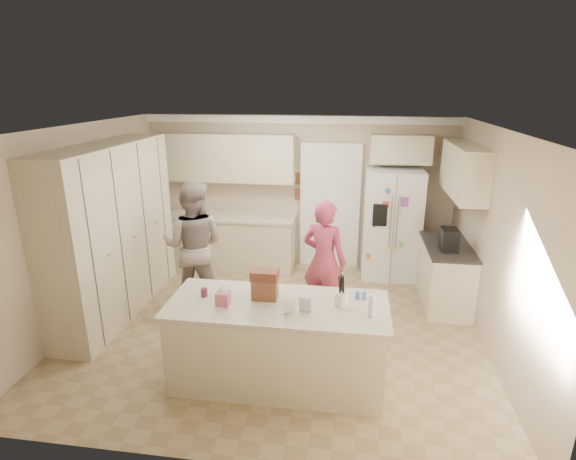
# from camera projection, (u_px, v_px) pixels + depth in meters

# --- Properties ---
(floor) EXTENTS (5.20, 4.60, 0.02)m
(floor) POSITION_uv_depth(u_px,v_px,m) (277.00, 327.00, 5.98)
(floor) COLOR #97815E
(floor) RESTS_ON ground
(ceiling) EXTENTS (5.20, 4.60, 0.02)m
(ceiling) POSITION_uv_depth(u_px,v_px,m) (275.00, 127.00, 5.17)
(ceiling) COLOR white
(ceiling) RESTS_ON wall_back
(wall_back) EXTENTS (5.20, 0.02, 2.60)m
(wall_back) POSITION_uv_depth(u_px,v_px,m) (298.00, 192.00, 7.75)
(wall_back) COLOR #C3B097
(wall_back) RESTS_ON ground
(wall_front) EXTENTS (5.20, 0.02, 2.60)m
(wall_front) POSITION_uv_depth(u_px,v_px,m) (225.00, 330.00, 3.40)
(wall_front) COLOR #C3B097
(wall_front) RESTS_ON ground
(wall_left) EXTENTS (0.02, 4.60, 2.60)m
(wall_left) POSITION_uv_depth(u_px,v_px,m) (82.00, 225.00, 5.93)
(wall_left) COLOR #C3B097
(wall_left) RESTS_ON ground
(wall_right) EXTENTS (0.02, 4.60, 2.60)m
(wall_right) POSITION_uv_depth(u_px,v_px,m) (497.00, 245.00, 5.22)
(wall_right) COLOR #C3B097
(wall_right) RESTS_ON ground
(crown_back) EXTENTS (5.20, 0.08, 0.12)m
(crown_back) POSITION_uv_depth(u_px,v_px,m) (299.00, 119.00, 7.32)
(crown_back) COLOR white
(crown_back) RESTS_ON wall_back
(pantry_bank) EXTENTS (0.60, 2.60, 2.35)m
(pantry_bank) POSITION_uv_depth(u_px,v_px,m) (112.00, 231.00, 6.12)
(pantry_bank) COLOR beige
(pantry_bank) RESTS_ON floor
(back_base_cab) EXTENTS (2.20, 0.60, 0.88)m
(back_base_cab) POSITION_uv_depth(u_px,v_px,m) (231.00, 242.00, 7.88)
(back_base_cab) COLOR beige
(back_base_cab) RESTS_ON floor
(back_countertop) EXTENTS (2.24, 0.63, 0.04)m
(back_countertop) POSITION_uv_depth(u_px,v_px,m) (230.00, 217.00, 7.73)
(back_countertop) COLOR beige
(back_countertop) RESTS_ON back_base_cab
(back_upper_cab) EXTENTS (2.20, 0.35, 0.80)m
(back_upper_cab) POSITION_uv_depth(u_px,v_px,m) (230.00, 158.00, 7.55)
(back_upper_cab) COLOR beige
(back_upper_cab) RESTS_ON wall_back
(doorway_opening) EXTENTS (0.90, 0.06, 2.10)m
(doorway_opening) POSITION_uv_depth(u_px,v_px,m) (330.00, 208.00, 7.73)
(doorway_opening) COLOR black
(doorway_opening) RESTS_ON floor
(doorway_casing) EXTENTS (1.02, 0.03, 2.22)m
(doorway_casing) POSITION_uv_depth(u_px,v_px,m) (330.00, 208.00, 7.69)
(doorway_casing) COLOR white
(doorway_casing) RESTS_ON floor
(wall_frame_upper) EXTENTS (0.15, 0.02, 0.20)m
(wall_frame_upper) POSITION_uv_depth(u_px,v_px,m) (299.00, 179.00, 7.63)
(wall_frame_upper) COLOR brown
(wall_frame_upper) RESTS_ON wall_back
(wall_frame_lower) EXTENTS (0.15, 0.02, 0.20)m
(wall_frame_lower) POSITION_uv_depth(u_px,v_px,m) (299.00, 194.00, 7.72)
(wall_frame_lower) COLOR brown
(wall_frame_lower) RESTS_ON wall_back
(refrigerator) EXTENTS (0.91, 0.71, 1.80)m
(refrigerator) POSITION_uv_depth(u_px,v_px,m) (391.00, 224.00, 7.33)
(refrigerator) COLOR white
(refrigerator) RESTS_ON floor
(fridge_seam) EXTENTS (0.02, 0.02, 1.78)m
(fridge_seam) POSITION_uv_depth(u_px,v_px,m) (393.00, 231.00, 7.00)
(fridge_seam) COLOR gray
(fridge_seam) RESTS_ON refrigerator
(fridge_dispenser) EXTENTS (0.22, 0.03, 0.35)m
(fridge_dispenser) POSITION_uv_depth(u_px,v_px,m) (380.00, 215.00, 6.94)
(fridge_dispenser) COLOR black
(fridge_dispenser) RESTS_ON refrigerator
(fridge_handle_l) EXTENTS (0.02, 0.02, 0.85)m
(fridge_handle_l) POSITION_uv_depth(u_px,v_px,m) (391.00, 222.00, 6.94)
(fridge_handle_l) COLOR silver
(fridge_handle_l) RESTS_ON refrigerator
(fridge_handle_r) EXTENTS (0.02, 0.02, 0.85)m
(fridge_handle_r) POSITION_uv_depth(u_px,v_px,m) (397.00, 222.00, 6.93)
(fridge_handle_r) COLOR silver
(fridge_handle_r) RESTS_ON refrigerator
(over_fridge_cab) EXTENTS (0.95, 0.35, 0.45)m
(over_fridge_cab) POSITION_uv_depth(u_px,v_px,m) (401.00, 149.00, 7.10)
(over_fridge_cab) COLOR beige
(over_fridge_cab) RESTS_ON wall_back
(right_base_cab) EXTENTS (0.60, 1.20, 0.88)m
(right_base_cab) POSITION_uv_depth(u_px,v_px,m) (445.00, 276.00, 6.47)
(right_base_cab) COLOR beige
(right_base_cab) RESTS_ON floor
(right_countertop) EXTENTS (0.63, 1.24, 0.04)m
(right_countertop) POSITION_uv_depth(u_px,v_px,m) (448.00, 246.00, 6.33)
(right_countertop) COLOR #2D2B28
(right_countertop) RESTS_ON right_base_cab
(right_upper_cab) EXTENTS (0.35, 1.50, 0.70)m
(right_upper_cab) POSITION_uv_depth(u_px,v_px,m) (464.00, 170.00, 6.18)
(right_upper_cab) COLOR beige
(right_upper_cab) RESTS_ON wall_right
(coffee_maker) EXTENTS (0.22, 0.28, 0.30)m
(coffee_maker) POSITION_uv_depth(u_px,v_px,m) (449.00, 239.00, 6.10)
(coffee_maker) COLOR black
(coffee_maker) RESTS_ON right_countertop
(island_base) EXTENTS (2.20, 0.90, 0.88)m
(island_base) POSITION_uv_depth(u_px,v_px,m) (278.00, 344.00, 4.78)
(island_base) COLOR beige
(island_base) RESTS_ON floor
(island_top) EXTENTS (2.28, 0.96, 0.05)m
(island_top) POSITION_uv_depth(u_px,v_px,m) (278.00, 305.00, 4.64)
(island_top) COLOR beige
(island_top) RESTS_ON island_base
(utensil_crock) EXTENTS (0.13, 0.13, 0.15)m
(utensil_crock) POSITION_uv_depth(u_px,v_px,m) (341.00, 299.00, 4.57)
(utensil_crock) COLOR white
(utensil_crock) RESTS_ON island_top
(tissue_box) EXTENTS (0.13, 0.13, 0.14)m
(tissue_box) POSITION_uv_depth(u_px,v_px,m) (223.00, 298.00, 4.59)
(tissue_box) COLOR #C66180
(tissue_box) RESTS_ON island_top
(tissue_plume) EXTENTS (0.08, 0.08, 0.08)m
(tissue_plume) POSITION_uv_depth(u_px,v_px,m) (222.00, 288.00, 4.56)
(tissue_plume) COLOR white
(tissue_plume) RESTS_ON tissue_box
(dollhouse_body) EXTENTS (0.26, 0.18, 0.22)m
(dollhouse_body) POSITION_uv_depth(u_px,v_px,m) (265.00, 289.00, 4.71)
(dollhouse_body) COLOR brown
(dollhouse_body) RESTS_ON island_top
(dollhouse_roof) EXTENTS (0.28, 0.20, 0.10)m
(dollhouse_roof) POSITION_uv_depth(u_px,v_px,m) (265.00, 275.00, 4.66)
(dollhouse_roof) COLOR #592D1E
(dollhouse_roof) RESTS_ON dollhouse_body
(jam_jar) EXTENTS (0.07, 0.07, 0.09)m
(jam_jar) POSITION_uv_depth(u_px,v_px,m) (204.00, 292.00, 4.77)
(jam_jar) COLOR #59263F
(jam_jar) RESTS_ON island_top
(greeting_card_a) EXTENTS (0.12, 0.06, 0.16)m
(greeting_card_a) POSITION_uv_depth(u_px,v_px,m) (289.00, 306.00, 4.40)
(greeting_card_a) COLOR white
(greeting_card_a) RESTS_ON island_top
(greeting_card_b) EXTENTS (0.12, 0.05, 0.16)m
(greeting_card_b) POSITION_uv_depth(u_px,v_px,m) (305.00, 305.00, 4.42)
(greeting_card_b) COLOR silver
(greeting_card_b) RESTS_ON island_top
(water_bottle) EXTENTS (0.07, 0.07, 0.24)m
(water_bottle) POSITION_uv_depth(u_px,v_px,m) (372.00, 306.00, 4.32)
(water_bottle) COLOR silver
(water_bottle) RESTS_ON island_top
(shaker_salt) EXTENTS (0.05, 0.05, 0.09)m
(shaker_salt) POSITION_uv_depth(u_px,v_px,m) (358.00, 295.00, 4.71)
(shaker_salt) COLOR #4B7FB3
(shaker_salt) RESTS_ON island_top
(shaker_pepper) EXTENTS (0.05, 0.05, 0.09)m
(shaker_pepper) POSITION_uv_depth(u_px,v_px,m) (365.00, 295.00, 4.70)
(shaker_pepper) COLOR #4B7FB3
(shaker_pepper) RESTS_ON island_top
(teen_boy) EXTENTS (0.93, 0.74, 1.84)m
(teen_boy) POSITION_uv_depth(u_px,v_px,m) (194.00, 246.00, 6.29)
(teen_boy) COLOR gray
(teen_boy) RESTS_ON floor
(teen_girl) EXTENTS (0.71, 0.58, 1.67)m
(teen_girl) POSITION_uv_depth(u_px,v_px,m) (324.00, 261.00, 5.97)
(teen_girl) COLOR #C53B66
(teen_girl) RESTS_ON floor
(fridge_magnets) EXTENTS (0.76, 0.02, 1.44)m
(fridge_magnets) POSITION_uv_depth(u_px,v_px,m) (393.00, 231.00, 6.99)
(fridge_magnets) COLOR tan
(fridge_magnets) RESTS_ON refrigerator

